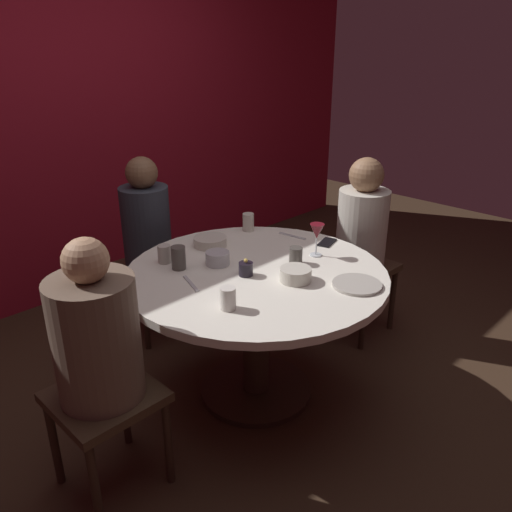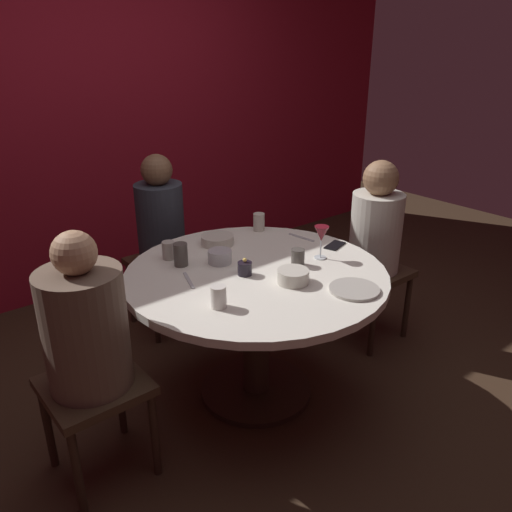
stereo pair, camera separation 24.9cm
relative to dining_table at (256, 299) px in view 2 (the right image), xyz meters
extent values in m
plane|color=#382619|center=(0.00, 0.00, -0.57)|extent=(8.00, 8.00, 0.00)
cube|color=maroon|center=(0.00, 1.86, 0.73)|extent=(6.00, 0.10, 2.60)
cylinder|color=silver|center=(0.00, 0.00, 0.13)|extent=(1.30, 1.30, 0.04)
cylinder|color=#332319|center=(0.00, 0.00, -0.23)|extent=(0.14, 0.14, 0.69)
cylinder|color=#2D2116|center=(0.00, 0.00, -0.56)|extent=(0.60, 0.60, 0.03)
cube|color=#3F2D1E|center=(-0.87, 0.00, -0.12)|extent=(0.40, 0.40, 0.04)
cylinder|color=brown|center=(-0.87, 0.00, 0.15)|extent=(0.33, 0.33, 0.50)
sphere|color=tan|center=(-0.87, 0.00, 0.48)|extent=(0.17, 0.17, 0.17)
cylinder|color=#332319|center=(-1.04, -0.17, -0.36)|extent=(0.04, 0.04, 0.43)
cylinder|color=#332319|center=(-0.70, -0.17, -0.36)|extent=(0.04, 0.04, 0.43)
cylinder|color=#332319|center=(-1.04, 0.17, -0.36)|extent=(0.04, 0.04, 0.43)
cylinder|color=#332319|center=(-0.70, 0.17, -0.36)|extent=(0.04, 0.04, 0.43)
cube|color=#3F2D1E|center=(0.00, 0.95, -0.12)|extent=(0.40, 0.40, 0.04)
cylinder|color=#2D333D|center=(0.00, 0.95, 0.15)|extent=(0.30, 0.30, 0.50)
sphere|color=brown|center=(0.00, 0.95, 0.49)|extent=(0.19, 0.19, 0.19)
cylinder|color=#332319|center=(-0.17, 1.12, -0.36)|extent=(0.04, 0.04, 0.43)
cylinder|color=#332319|center=(-0.17, 0.78, -0.36)|extent=(0.04, 0.04, 0.43)
cylinder|color=#332319|center=(0.17, 1.12, -0.36)|extent=(0.04, 0.04, 0.43)
cylinder|color=#332319|center=(0.17, 0.78, -0.36)|extent=(0.04, 0.04, 0.43)
cube|color=#3F2D1E|center=(0.93, 0.00, -0.12)|extent=(0.40, 0.40, 0.04)
cylinder|color=beige|center=(0.93, 0.00, 0.14)|extent=(0.31, 0.31, 0.48)
sphere|color=#8C6647|center=(0.93, 0.00, 0.47)|extent=(0.21, 0.21, 0.21)
cylinder|color=#332319|center=(1.10, 0.17, -0.36)|extent=(0.04, 0.04, 0.43)
cylinder|color=#332319|center=(0.76, 0.17, -0.36)|extent=(0.04, 0.04, 0.43)
cylinder|color=#332319|center=(1.10, -0.17, -0.36)|extent=(0.04, 0.04, 0.43)
cylinder|color=#332319|center=(0.76, -0.17, -0.36)|extent=(0.04, 0.04, 0.43)
cylinder|color=black|center=(-0.07, 0.00, 0.19)|extent=(0.07, 0.07, 0.07)
sphere|color=#F9D159|center=(-0.07, 0.00, 0.23)|extent=(0.02, 0.02, 0.02)
cylinder|color=silver|center=(0.36, -0.09, 0.16)|extent=(0.06, 0.06, 0.01)
cylinder|color=silver|center=(0.36, -0.09, 0.21)|extent=(0.01, 0.01, 0.09)
cone|color=maroon|center=(0.36, -0.09, 0.29)|extent=(0.08, 0.08, 0.08)
cylinder|color=#B2ADA3|center=(0.21, -0.45, 0.16)|extent=(0.23, 0.23, 0.01)
cube|color=black|center=(0.55, -0.02, 0.16)|extent=(0.15, 0.11, 0.01)
cylinder|color=#B7B7BC|center=(-0.08, 0.20, 0.19)|extent=(0.12, 0.12, 0.07)
cylinder|color=beige|center=(0.06, 0.42, 0.18)|extent=(0.18, 0.18, 0.05)
cylinder|color=beige|center=(0.05, -0.21, 0.19)|extent=(0.15, 0.15, 0.06)
cylinder|color=#4C4742|center=(-0.25, 0.29, 0.21)|extent=(0.07, 0.07, 0.12)
cylinder|color=beige|center=(0.38, 0.44, 0.21)|extent=(0.07, 0.07, 0.11)
cylinder|color=#4C4742|center=(0.21, -0.08, 0.20)|extent=(0.07, 0.07, 0.09)
cylinder|color=#B2ADA3|center=(-0.25, 0.41, 0.20)|extent=(0.07, 0.07, 0.09)
cylinder|color=silver|center=(-0.36, -0.19, 0.20)|extent=(0.07, 0.07, 0.10)
cube|color=#B7B7BC|center=(-0.32, 0.11, 0.16)|extent=(0.07, 0.18, 0.01)
cube|color=#B7B7BC|center=(0.49, 0.19, 0.16)|extent=(0.04, 0.18, 0.01)
camera|label=1|loc=(-1.64, -1.61, 1.21)|focal=35.88mm
camera|label=2|loc=(-1.46, -1.78, 1.21)|focal=35.88mm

